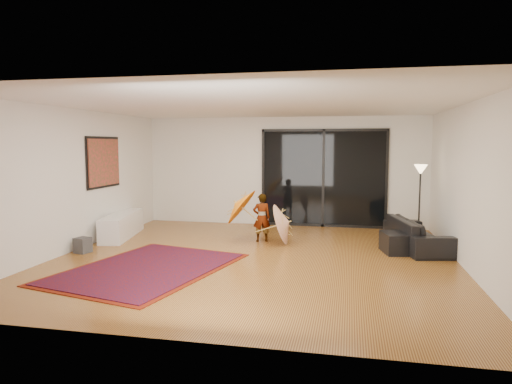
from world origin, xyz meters
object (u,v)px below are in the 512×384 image
(sofa, at_px, (417,234))
(ottoman, at_px, (401,243))
(media_console, at_px, (122,225))
(child, at_px, (262,218))

(sofa, relative_size, ottoman, 3.01)
(sofa, bearing_deg, media_console, 79.17)
(media_console, height_order, child, child)
(ottoman, distance_m, child, 2.81)
(media_console, height_order, ottoman, media_console)
(media_console, xyz_separation_m, child, (3.10, 0.15, 0.25))
(media_console, height_order, sofa, sofa)
(media_console, xyz_separation_m, ottoman, (5.86, -0.31, -0.07))
(child, bearing_deg, ottoman, 150.77)
(child, bearing_deg, media_console, -17.13)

